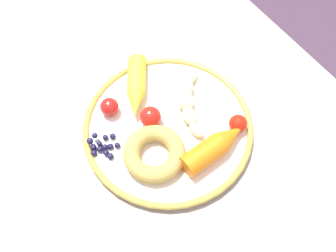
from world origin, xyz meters
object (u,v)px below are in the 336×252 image
object	(u,v)px
carrot_yellow	(136,87)
plate	(168,127)
banana	(189,102)
blueberry_pile	(103,146)
donut	(154,153)
tomato_near	(150,117)
tomato_far	(238,124)
dining_table	(155,138)
carrot_orange	(215,147)
tomato_mid	(109,107)

from	to	relation	value
carrot_yellow	plate	bearing A→B (deg)	5.02
banana	blueberry_pile	distance (m)	0.18
donut	tomato_near	bearing A→B (deg)	152.69
banana	donut	size ratio (longest dim) A/B	1.24
carrot_yellow	tomato_far	world-z (taller)	carrot_yellow
dining_table	donut	xyz separation A→B (m)	(0.07, -0.05, 0.11)
donut	tomato_far	world-z (taller)	tomato_far
blueberry_pile	tomato_near	xyz separation A→B (m)	(0.00, 0.10, 0.01)
donut	blueberry_pile	xyz separation A→B (m)	(-0.07, -0.07, -0.01)
plate	banana	world-z (taller)	banana
carrot_orange	tomato_far	xyz separation A→B (m)	(-0.01, 0.06, -0.00)
banana	tomato_far	world-z (taller)	tomato_far
dining_table	blueberry_pile	distance (m)	0.15
donut	tomato_mid	bearing A→B (deg)	-171.73
banana	blueberry_pile	bearing A→B (deg)	-94.18
plate	tomato_mid	size ratio (longest dim) A/B	9.15
tomato_mid	dining_table	bearing A→B (deg)	51.98
plate	blueberry_pile	size ratio (longest dim) A/B	5.49
carrot_yellow	donut	distance (m)	0.14
dining_table	plate	size ratio (longest dim) A/B	4.17
plate	tomato_far	bearing A→B (deg)	54.14
dining_table	tomato_mid	world-z (taller)	tomato_mid
carrot_orange	tomato_mid	xyz separation A→B (m)	(-0.17, -0.11, -0.00)
carrot_orange	tomato_mid	world-z (taller)	carrot_orange
plate	donut	distance (m)	0.07
dining_table	carrot_orange	distance (m)	0.18
tomato_far	donut	bearing A→B (deg)	-102.81
tomato_mid	donut	bearing A→B (deg)	8.27
donut	tomato_near	world-z (taller)	tomato_near
banana	carrot_yellow	size ratio (longest dim) A/B	1.04
donut	banana	bearing A→B (deg)	115.61
carrot_yellow	blueberry_pile	bearing A→B (deg)	-58.79
plate	tomato_mid	world-z (taller)	tomato_mid
plate	tomato_mid	distance (m)	0.11
blueberry_pile	tomato_mid	distance (m)	0.08
banana	carrot_orange	distance (m)	0.10
plate	tomato_far	world-z (taller)	tomato_far
donut	tomato_near	xyz separation A→B (m)	(-0.06, 0.03, 0.00)
carrot_orange	carrot_yellow	distance (m)	0.19
tomato_mid	banana	bearing A→B (deg)	61.29
dining_table	donut	size ratio (longest dim) A/B	12.03
dining_table	donut	world-z (taller)	donut
dining_table	carrot_orange	xyz separation A→B (m)	(0.12, 0.05, 0.12)
plate	tomato_near	bearing A→B (deg)	-138.13
tomato_far	carrot_yellow	bearing A→B (deg)	-146.93
carrot_orange	tomato_mid	distance (m)	0.20
tomato_mid	tomato_far	xyz separation A→B (m)	(0.16, 0.17, -0.00)
blueberry_pile	tomato_mid	size ratio (longest dim) A/B	1.67
blueberry_pile	tomato_far	distance (m)	0.24
plate	tomato_near	xyz separation A→B (m)	(-0.02, -0.02, 0.02)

